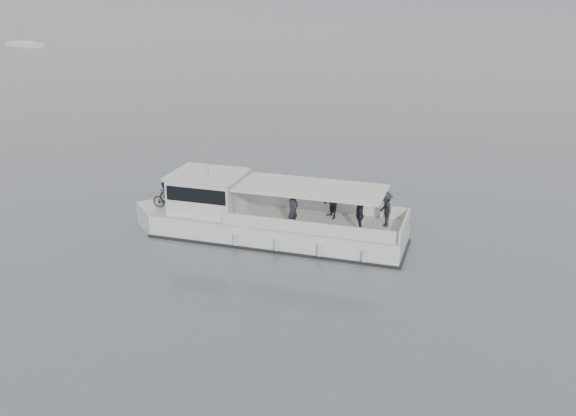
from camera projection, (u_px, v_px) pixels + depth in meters
The scene contains 3 objects.
ground at pixel (190, 222), 30.92m from camera, with size 1400.00×1400.00×0.00m, color #545D63.
tour_boat at pixel (255, 218), 28.97m from camera, with size 12.94×5.56×5.41m.
moored_fleet at pixel (562, 10), 205.16m from camera, with size 422.54×327.43×10.11m.
Camera 1 is at (18.52, -22.54, 11.30)m, focal length 40.00 mm.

